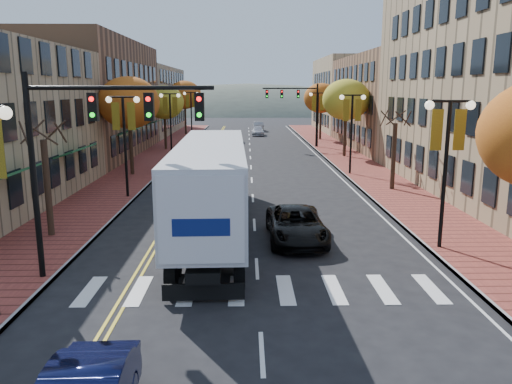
{
  "coord_description": "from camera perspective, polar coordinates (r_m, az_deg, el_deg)",
  "views": [
    {
      "loc": [
        -0.36,
        -13.35,
        6.48
      ],
      "look_at": [
        0.03,
        7.23,
        2.2
      ],
      "focal_mm": 35.0,
      "sensor_mm": 36.0,
      "label": 1
    }
  ],
  "objects": [
    {
      "name": "ground",
      "position": [
        14.84,
        0.44,
        -14.14
      ],
      "size": [
        200.0,
        200.0,
        0.0
      ],
      "primitive_type": "plane",
      "color": "black",
      "rests_on": "ground"
    },
    {
      "name": "sidewalk_left",
      "position": [
        47.09,
        -11.67,
        3.68
      ],
      "size": [
        4.0,
        85.0,
        0.15
      ],
      "primitive_type": "cube",
      "color": "brown",
      "rests_on": "ground"
    },
    {
      "name": "sidewalk_right",
      "position": [
        47.23,
        10.38,
        3.76
      ],
      "size": [
        4.0,
        85.0,
        0.15
      ],
      "primitive_type": "cube",
      "color": "brown",
      "rests_on": "ground"
    },
    {
      "name": "building_left_mid",
      "position": [
        52.08,
        -20.03,
        9.97
      ],
      "size": [
        12.0,
        24.0,
        11.0
      ],
      "primitive_type": "cube",
      "color": "brown",
      "rests_on": "ground"
    },
    {
      "name": "building_left_far",
      "position": [
        76.2,
        -13.92,
        10.1
      ],
      "size": [
        12.0,
        26.0,
        9.5
      ],
      "primitive_type": "cube",
      "color": "#9E8966",
      "rests_on": "ground"
    },
    {
      "name": "building_right_mid",
      "position": [
        58.49,
        17.99,
        9.73
      ],
      "size": [
        15.0,
        24.0,
        10.0
      ],
      "primitive_type": "cube",
      "color": "brown",
      "rests_on": "ground"
    },
    {
      "name": "building_right_far",
      "position": [
        79.62,
        12.85,
        10.75
      ],
      "size": [
        15.0,
        20.0,
        11.0
      ],
      "primitive_type": "cube",
      "color": "#9E8966",
      "rests_on": "ground"
    },
    {
      "name": "tree_left_a",
      "position": [
        23.41,
        -22.72,
        0.42
      ],
      "size": [
        0.28,
        0.28,
        4.2
      ],
      "color": "#382619",
      "rests_on": "sidewalk_left"
    },
    {
      "name": "tree_left_b",
      "position": [
        38.35,
        -14.32,
        9.84
      ],
      "size": [
        4.48,
        4.48,
        7.21
      ],
      "color": "#382619",
      "rests_on": "sidewalk_left"
    },
    {
      "name": "tree_left_c",
      "position": [
        54.06,
        -10.44,
        10.04
      ],
      "size": [
        4.16,
        4.16,
        6.69
      ],
      "color": "#382619",
      "rests_on": "sidewalk_left"
    },
    {
      "name": "tree_left_d",
      "position": [
        71.87,
        -8.14,
        10.93
      ],
      "size": [
        4.61,
        4.61,
        7.42
      ],
      "color": "#382619",
      "rests_on": "sidewalk_left"
    },
    {
      "name": "tree_right_b",
      "position": [
        32.99,
        15.45,
        3.95
      ],
      "size": [
        0.28,
        0.28,
        4.2
      ],
      "color": "#382619",
      "rests_on": "sidewalk_right"
    },
    {
      "name": "tree_right_c",
      "position": [
        48.27,
        10.26,
        10.33
      ],
      "size": [
        4.48,
        4.48,
        7.21
      ],
      "color": "#382619",
      "rests_on": "sidewalk_right"
    },
    {
      "name": "tree_right_d",
      "position": [
        64.04,
        7.45,
        10.58
      ],
      "size": [
        4.35,
        4.35,
        7.0
      ],
      "color": "#382619",
      "rests_on": "sidewalk_right"
    },
    {
      "name": "lamp_left_b",
      "position": [
        30.28,
        -14.84,
        7.22
      ],
      "size": [
        1.96,
        0.36,
        6.05
      ],
      "color": "black",
      "rests_on": "ground"
    },
    {
      "name": "lamp_left_c",
      "position": [
        47.93,
        -9.77,
        8.96
      ],
      "size": [
        1.96,
        0.36,
        6.05
      ],
      "color": "black",
      "rests_on": "ground"
    },
    {
      "name": "lamp_left_d",
      "position": [
        65.77,
        -7.42,
        9.74
      ],
      "size": [
        1.96,
        0.36,
        6.05
      ],
      "color": "black",
      "rests_on": "ground"
    },
    {
      "name": "lamp_right_a",
      "position": [
        21.0,
        21.0,
        4.99
      ],
      "size": [
        1.96,
        0.36,
        6.05
      ],
      "color": "black",
      "rests_on": "ground"
    },
    {
      "name": "lamp_right_b",
      "position": [
        38.23,
        10.9,
        8.26
      ],
      "size": [
        1.96,
        0.36,
        6.05
      ],
      "color": "black",
      "rests_on": "ground"
    },
    {
      "name": "lamp_right_c",
      "position": [
        55.94,
        7.09,
        9.42
      ],
      "size": [
        1.96,
        0.36,
        6.05
      ],
      "color": "black",
      "rests_on": "ground"
    },
    {
      "name": "traffic_mast_near",
      "position": [
        17.19,
        -18.49,
        5.95
      ],
      "size": [
        6.1,
        0.35,
        7.0
      ],
      "color": "black",
      "rests_on": "ground"
    },
    {
      "name": "traffic_mast_far",
      "position": [
        55.67,
        5.01,
        10.1
      ],
      "size": [
        6.1,
        0.34,
        7.0
      ],
      "color": "black",
      "rests_on": "ground"
    },
    {
      "name": "semi_truck",
      "position": [
        22.65,
        -4.97,
        1.49
      ],
      "size": [
        3.12,
        16.94,
        4.22
      ],
      "rotation": [
        0.0,
        0.0,
        0.03
      ],
      "color": "black",
      "rests_on": "ground"
    },
    {
      "name": "black_suv",
      "position": [
        21.63,
        4.62,
        -3.73
      ],
      "size": [
        2.49,
        5.23,
        1.44
      ],
      "primitive_type": "imported",
      "rotation": [
        0.0,
        0.0,
        0.02
      ],
      "color": "black",
      "rests_on": "ground"
    },
    {
      "name": "car_far_white",
      "position": [
        60.95,
        -2.73,
        6.37
      ],
      "size": [
        2.03,
        4.67,
        1.57
      ],
      "primitive_type": "imported",
      "rotation": [
        0.0,
        0.0,
        -0.04
      ],
      "color": "silver",
      "rests_on": "ground"
    },
    {
      "name": "car_far_silver",
      "position": [
        70.53,
        0.2,
        6.97
      ],
      "size": [
        1.76,
        4.21,
        1.22
      ],
      "primitive_type": "imported",
      "rotation": [
        0.0,
        0.0,
        -0.01
      ],
      "color": "#B3B3BB",
      "rests_on": "ground"
    },
    {
      "name": "car_far_oncoming",
      "position": [
        78.39,
        0.22,
        7.52
      ],
      "size": [
        1.77,
        4.42,
        1.43
      ],
      "primitive_type": "imported",
      "rotation": [
        0.0,
        0.0,
        3.2
      ],
      "color": "#929298",
      "rests_on": "ground"
    }
  ]
}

